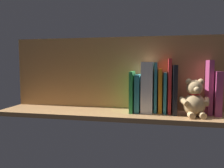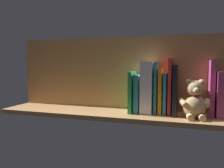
# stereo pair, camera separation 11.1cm
# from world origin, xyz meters

# --- Properties ---
(ground_plane) EXTENTS (1.13, 0.24, 0.02)m
(ground_plane) POSITION_xyz_m (0.00, 0.00, -0.01)
(ground_plane) COLOR #A87A4C
(shelf_back_panel) EXTENTS (1.13, 0.02, 0.37)m
(shelf_back_panel) POSITION_xyz_m (0.00, -0.10, 0.19)
(shelf_back_panel) COLOR #9F6E3E
(shelf_back_panel) RESTS_ON ground_plane
(book_0) EXTENTS (0.03, 0.11, 0.20)m
(book_0) POSITION_xyz_m (-0.49, -0.03, 0.10)
(book_0) COLOR #B23F72
(book_0) RESTS_ON ground_plane
(book_1) EXTENTS (0.02, 0.09, 0.25)m
(book_1) POSITION_xyz_m (-0.45, -0.04, 0.13)
(book_1) COLOR #B23F72
(book_1) RESTS_ON ground_plane
(teddy_bear) EXTENTS (0.14, 0.12, 0.17)m
(teddy_bear) POSITION_xyz_m (-0.38, 0.03, 0.07)
(teddy_bear) COLOR tan
(teddy_bear) RESTS_ON ground_plane
(book_2) EXTENTS (0.02, 0.13, 0.23)m
(book_2) POSITION_xyz_m (-0.30, -0.02, 0.11)
(book_2) COLOR black
(book_2) RESTS_ON ground_plane
(book_3) EXTENTS (0.01, 0.11, 0.26)m
(book_3) POSITION_xyz_m (-0.27, -0.03, 0.13)
(book_3) COLOR red
(book_3) RESTS_ON ground_plane
(book_4) EXTENTS (0.01, 0.11, 0.19)m
(book_4) POSITION_xyz_m (-0.25, -0.03, 0.10)
(book_4) COLOR teal
(book_4) RESTS_ON ground_plane
(book_5) EXTENTS (0.02, 0.10, 0.21)m
(book_5) POSITION_xyz_m (-0.23, -0.04, 0.11)
(book_5) COLOR orange
(book_5) RESTS_ON ground_plane
(book_6) EXTENTS (0.01, 0.10, 0.24)m
(book_6) POSITION_xyz_m (-0.21, -0.04, 0.12)
(book_6) COLOR teal
(book_6) RESTS_ON ground_plane
(dictionary_thick_white) EXTENTS (0.05, 0.12, 0.24)m
(dictionary_thick_white) POSITION_xyz_m (-0.17, -0.03, 0.12)
(dictionary_thick_white) COLOR silver
(dictionary_thick_white) RESTS_ON ground_plane
(book_7) EXTENTS (0.02, 0.11, 0.18)m
(book_7) POSITION_xyz_m (-0.12, -0.03, 0.09)
(book_7) COLOR teal
(book_7) RESTS_ON ground_plane
(book_8) EXTENTS (0.02, 0.13, 0.20)m
(book_8) POSITION_xyz_m (-0.10, -0.02, 0.10)
(book_8) COLOR green
(book_8) RESTS_ON ground_plane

